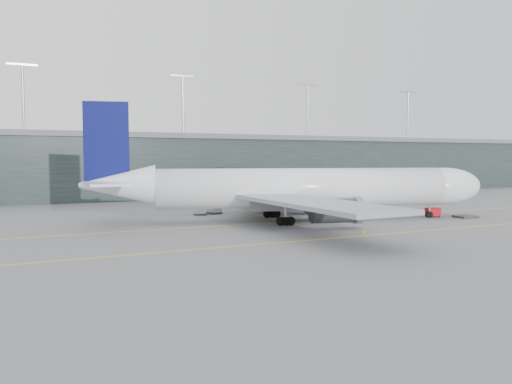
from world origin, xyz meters
name	(u,v)px	position (x,y,z in m)	size (l,w,h in m)	color
ground	(244,220)	(0.00, 0.00, 0.00)	(320.00, 320.00, 0.00)	slate
taxiline_a	(255,223)	(0.00, -4.00, 0.01)	(160.00, 0.25, 0.02)	yellow
taxiline_b	(313,240)	(0.00, -20.00, 0.01)	(160.00, 0.25, 0.02)	yellow
taxiline_lead_main	(226,207)	(5.00, 20.00, 0.01)	(0.25, 60.00, 0.02)	yellow
terminal	(153,165)	(0.00, 58.00, 7.62)	(240.00, 36.00, 29.00)	#1F2A29
main_aircraft	(300,189)	(7.49, -4.13, 4.90)	(61.46, 56.63, 17.45)	white
jet_bridge	(270,177)	(17.46, 25.88, 5.41)	(13.24, 47.06, 7.23)	#2C2D31
gse_cart	(433,212)	(29.50, -8.94, 0.83)	(2.34, 1.66, 1.49)	red
baggage_dolly	(465,216)	(33.57, -11.89, 0.20)	(3.29, 2.63, 0.33)	#353439
uld_a	(200,209)	(-3.84, 9.56, 1.05)	(2.53, 2.20, 2.00)	#3E3E43
uld_b	(213,208)	(-1.03, 11.05, 0.93)	(2.24, 1.95, 1.77)	#3E3E43
uld_c	(215,208)	(-0.96, 10.16, 1.03)	(2.55, 2.25, 1.96)	#3E3E43
cone_nose	(433,212)	(32.26, -6.21, 0.38)	(0.48, 0.48, 0.76)	orange
cone_wing_stbd	(363,230)	(8.81, -17.97, 0.31)	(0.39, 0.39, 0.62)	orange
cone_wing_port	(256,208)	(7.87, 12.65, 0.40)	(0.50, 0.50, 0.80)	orange
cone_tail	(197,233)	(-11.25, -11.21, 0.31)	(0.39, 0.39, 0.62)	#CD670B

